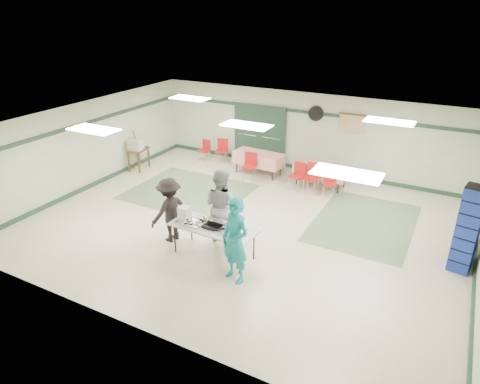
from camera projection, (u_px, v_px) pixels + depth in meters
The scene contains 40 objects.
floor at pixel (246, 223), 11.44m from camera, with size 11.00×11.00×0.00m, color beige.
ceiling at pixel (246, 125), 10.34m from camera, with size 11.00×11.00×0.00m, color silver.
wall_back at pixel (306, 132), 14.52m from camera, with size 11.00×11.00×0.00m, color beige.
wall_front at pixel (125, 264), 7.26m from camera, with size 11.00×11.00×0.00m, color beige.
wall_left at pixel (88, 145), 13.25m from camera, with size 9.00×9.00×0.00m, color beige.
trim_back at pixel (308, 112), 14.21m from camera, with size 11.00×0.06×0.10m, color #213D2B.
baseboard_back at pixel (304, 168), 15.02m from camera, with size 11.00×0.06×0.12m, color #213D2B.
trim_left at pixel (86, 123), 12.95m from camera, with size 9.00×0.06×0.10m, color #213D2B.
baseboard_left at pixel (95, 184), 13.76m from camera, with size 9.00×0.06×0.12m, color #213D2B.
baseboard_right at pixel (474, 278), 9.08m from camera, with size 9.00×0.06×0.12m, color #213D2B.
green_patch_a at pixel (189, 192), 13.32m from camera, with size 3.50×3.00×0.01m, color #65825F.
green_patch_b at pixel (364, 223), 11.45m from camera, with size 2.50×3.50×0.01m, color #65825F.
double_door_left at pixel (248, 133), 15.54m from camera, with size 0.90×0.06×2.10m, color #969996.
double_door_right at pixel (272, 136), 15.13m from camera, with size 0.90×0.06×2.10m, color #969996.
door_frame at pixel (259, 135), 15.32m from camera, with size 2.00×0.03×2.15m, color #213D2B.
wall_fan at pixel (316, 114), 14.06m from camera, with size 0.50×0.50×0.10m, color black.
scroll_banner at pixel (351, 124), 13.62m from camera, with size 0.80×0.02×0.60m, color #D7C486.
serving_table at pixel (213, 228), 9.69m from camera, with size 2.05×0.89×0.76m.
sheet_tray_right at pixel (231, 231), 9.46m from camera, with size 0.61×0.46×0.02m, color silver.
sheet_tray_mid at pixel (208, 223), 9.80m from camera, with size 0.57×0.44×0.02m, color silver.
sheet_tray_left at pixel (190, 222), 9.86m from camera, with size 0.61×0.46×0.02m, color silver.
baking_pan at pixel (213, 226), 9.61m from camera, with size 0.45×0.28×0.08m, color black.
foam_box_stack at pixel (185, 213), 10.00m from camera, with size 0.26×0.24×0.30m, color white.
volunteer_teal at pixel (235, 241), 8.76m from camera, with size 0.68×0.45×1.88m, color teal.
volunteer_grey at pixel (221, 206), 10.27m from camera, with size 0.91×0.71×1.87m, color gray.
volunteer_dark at pixel (170, 210), 10.33m from camera, with size 1.05×0.60×1.63m, color black.
dining_table_a at pixel (321, 169), 13.52m from camera, with size 1.71×0.85×0.77m.
dining_table_b at pixel (259, 158), 14.46m from camera, with size 1.73×0.87×0.77m.
chair_a at pixel (313, 175), 13.11m from camera, with size 0.44×0.44×0.93m.
chair_b at pixel (298, 173), 13.31m from camera, with size 0.47×0.47×0.87m.
chair_c at pixel (330, 181), 12.89m from camera, with size 0.44×0.44×0.78m.
chair_d at pixel (250, 163), 14.03m from camera, with size 0.49×0.49×0.92m.
chair_loose_a at pixel (222, 148), 15.59m from camera, with size 0.50×0.50×0.87m.
chair_loose_b at pixel (205, 148), 15.71m from camera, with size 0.42×0.42×0.80m.
crate_stack_blue_a at pixel (465, 234), 9.49m from camera, with size 0.36×0.36×1.41m, color #1A389D.
crate_stack_red at pixel (466, 224), 10.05m from camera, with size 0.39×0.39×1.25m, color #9E110F.
crate_stack_blue_b at pixel (468, 230), 9.07m from camera, with size 0.44×0.44×1.99m, color #1A389D.
printer_table at pixel (138, 152), 14.85m from camera, with size 0.61×0.84×0.74m.
office_printer at pixel (136, 145), 14.67m from camera, with size 0.45×0.39×0.35m, color #B9B9B4.
broom at pixel (137, 149), 14.89m from camera, with size 0.03×0.03×1.39m, color brown.
Camera 1 is at (4.60, -9.00, 5.43)m, focal length 32.00 mm.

